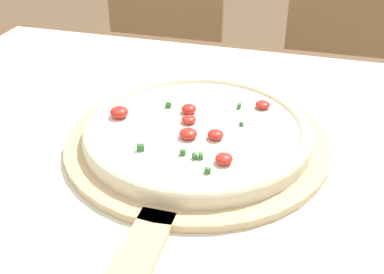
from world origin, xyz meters
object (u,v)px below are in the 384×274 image
(pizza, at_px, (197,130))
(chair_right, at_px, (343,91))
(pizza_peel, at_px, (194,146))
(chair_left, at_px, (161,69))

(pizza, xyz_separation_m, chair_right, (0.25, 0.77, -0.27))
(pizza_peel, height_order, chair_left, chair_left)
(pizza_peel, bearing_deg, chair_right, 72.30)
(chair_left, xyz_separation_m, chair_right, (0.58, 0.00, 0.00))
(chair_right, bearing_deg, chair_left, 176.16)
(pizza, bearing_deg, chair_left, 113.27)
(pizza_peel, relative_size, chair_left, 0.66)
(pizza, height_order, chair_left, chair_left)
(chair_left, height_order, chair_right, same)
(pizza, bearing_deg, chair_right, 71.94)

